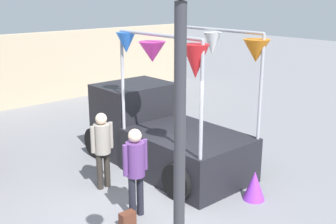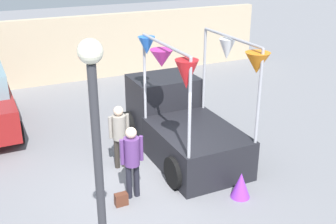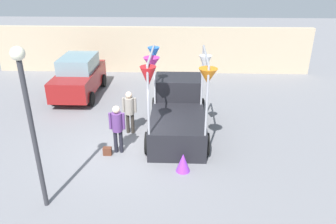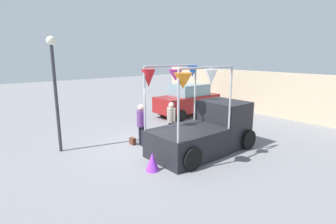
{
  "view_description": "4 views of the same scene",
  "coord_description": "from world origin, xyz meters",
  "px_view_note": "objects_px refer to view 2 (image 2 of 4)",
  "views": [
    {
      "loc": [
        -4.56,
        -5.91,
        4.0
      ],
      "look_at": [
        1.06,
        0.51,
        1.57
      ],
      "focal_mm": 45.0,
      "sensor_mm": 36.0,
      "label": 1
    },
    {
      "loc": [
        -3.11,
        -7.88,
        5.31
      ],
      "look_at": [
        0.97,
        0.79,
        1.43
      ],
      "focal_mm": 45.0,
      "sensor_mm": 36.0,
      "label": 2
    },
    {
      "loc": [
        1.65,
        -9.74,
        5.85
      ],
      "look_at": [
        1.26,
        0.23,
        1.3
      ],
      "focal_mm": 35.0,
      "sensor_mm": 36.0,
      "label": 3
    },
    {
      "loc": [
        8.08,
        -5.81,
        3.62
      ],
      "look_at": [
        0.97,
        0.02,
        1.59
      ],
      "focal_mm": 28.0,
      "sensor_mm": 36.0,
      "label": 4
    }
  ],
  "objects_px": {
    "person_customer": "(132,156)",
    "handbag": "(121,199)",
    "vendor_truck": "(178,120)",
    "street_lamp": "(97,151)",
    "person_vendor": "(119,131)",
    "folded_kite_bundle_violet": "(241,185)"
  },
  "relations": [
    {
      "from": "person_customer",
      "to": "handbag",
      "type": "height_order",
      "value": "person_customer"
    },
    {
      "from": "vendor_truck",
      "to": "person_customer",
      "type": "distance_m",
      "value": 2.59
    },
    {
      "from": "person_customer",
      "to": "handbag",
      "type": "xyz_separation_m",
      "value": [
        -0.35,
        -0.2,
        -0.89
      ]
    },
    {
      "from": "vendor_truck",
      "to": "street_lamp",
      "type": "distance_m",
      "value": 5.88
    },
    {
      "from": "vendor_truck",
      "to": "street_lamp",
      "type": "relative_size",
      "value": 0.97
    },
    {
      "from": "handbag",
      "to": "person_vendor",
      "type": "bearing_deg",
      "value": 71.2
    },
    {
      "from": "vendor_truck",
      "to": "person_vendor",
      "type": "distance_m",
      "value": 1.79
    },
    {
      "from": "handbag",
      "to": "street_lamp",
      "type": "xyz_separation_m",
      "value": [
        -1.11,
        -2.53,
        2.6
      ]
    },
    {
      "from": "person_vendor",
      "to": "folded_kite_bundle_violet",
      "type": "relative_size",
      "value": 2.75
    },
    {
      "from": "person_vendor",
      "to": "vendor_truck",
      "type": "bearing_deg",
      "value": 8.93
    },
    {
      "from": "vendor_truck",
      "to": "person_customer",
      "type": "relative_size",
      "value": 2.43
    },
    {
      "from": "person_customer",
      "to": "person_vendor",
      "type": "height_order",
      "value": "person_customer"
    },
    {
      "from": "vendor_truck",
      "to": "person_customer",
      "type": "bearing_deg",
      "value": -139.38
    },
    {
      "from": "street_lamp",
      "to": "folded_kite_bundle_violet",
      "type": "height_order",
      "value": "street_lamp"
    },
    {
      "from": "person_customer",
      "to": "folded_kite_bundle_violet",
      "type": "bearing_deg",
      "value": -25.44
    },
    {
      "from": "vendor_truck",
      "to": "street_lamp",
      "type": "height_order",
      "value": "street_lamp"
    },
    {
      "from": "person_customer",
      "to": "vendor_truck",
      "type": "bearing_deg",
      "value": 40.62
    },
    {
      "from": "person_customer",
      "to": "street_lamp",
      "type": "xyz_separation_m",
      "value": [
        -1.46,
        -2.73,
        1.72
      ]
    },
    {
      "from": "vendor_truck",
      "to": "folded_kite_bundle_violet",
      "type": "height_order",
      "value": "vendor_truck"
    },
    {
      "from": "handbag",
      "to": "street_lamp",
      "type": "height_order",
      "value": "street_lamp"
    },
    {
      "from": "person_customer",
      "to": "person_vendor",
      "type": "bearing_deg",
      "value": 82.05
    },
    {
      "from": "person_vendor",
      "to": "handbag",
      "type": "distance_m",
      "value": 1.9
    }
  ]
}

